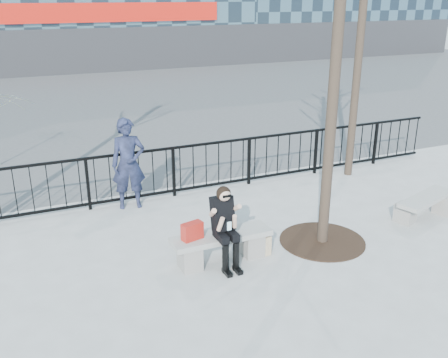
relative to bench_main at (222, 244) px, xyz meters
name	(u,v)px	position (x,y,z in m)	size (l,w,h in m)	color
ground	(222,261)	(0.00, 0.00, -0.30)	(120.00, 120.00, 0.00)	#969691
street_surface	(79,98)	(0.00, 15.00, -0.30)	(60.00, 23.00, 0.01)	#474747
railing	(165,173)	(0.00, 3.00, 0.25)	(14.00, 0.06, 1.10)	black
tree_grate	(322,241)	(1.90, -0.10, -0.29)	(1.50, 1.50, 0.02)	black
bench_main	(222,244)	(0.00, 0.00, 0.00)	(1.65, 0.46, 0.49)	slate
bench_second	(426,204)	(4.31, -0.05, -0.03)	(1.49, 0.41, 0.44)	slate
seated_woman	(226,228)	(0.00, -0.16, 0.37)	(0.50, 0.64, 1.34)	black
handbag	(192,231)	(-0.49, 0.02, 0.33)	(0.34, 0.16, 0.28)	#B31E16
shopping_bag	(260,247)	(0.65, -0.11, -0.13)	(0.36, 0.13, 0.34)	beige
standing_man	(128,164)	(-0.80, 2.80, 0.63)	(0.68, 0.44, 1.85)	black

